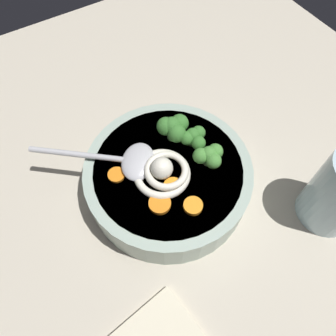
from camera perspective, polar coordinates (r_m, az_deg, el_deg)
table_slab at (r=50.52cm, az=1.33°, el=-1.65°), size 92.30×92.30×3.49cm
soup_bowl at (r=45.13cm, az=-0.00°, el=-1.76°), size 22.95×22.95×5.64cm
noodle_pile at (r=41.29cm, az=-0.89°, el=-0.63°), size 8.30×8.14×3.34cm
soup_spoon at (r=42.79cm, az=-7.19°, el=1.38°), size 15.47×13.51×1.60cm
broccoli_floret_beside_noodles at (r=41.71cm, az=7.41°, el=2.20°), size 4.14×3.56×3.27cm
broccoli_floret_center at (r=43.25cm, az=4.87°, el=5.25°), size 3.80×3.27×3.00cm
broccoli_floret_front at (r=43.49cm, az=0.83°, el=7.20°), size 4.94×4.25×3.91cm
carrot_slice_far at (r=39.99cm, az=4.49°, el=-6.76°), size 2.45×2.45×0.66cm
carrot_slice_right at (r=40.97cm, az=0.89°, el=-3.41°), size 2.52×2.52×0.75cm
carrot_slice_extra_b at (r=42.56cm, az=-9.21°, el=-1.21°), size 2.29×2.29×0.41cm
carrot_slice_rear at (r=40.01cm, az=-1.49°, el=-6.41°), size 2.82×2.82×0.66cm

